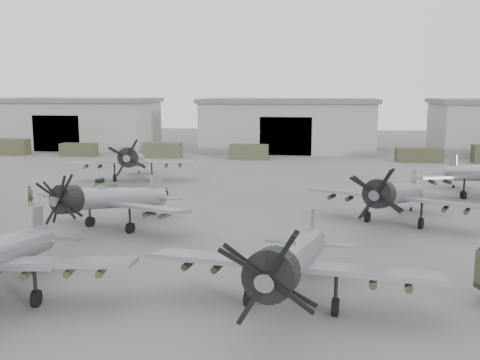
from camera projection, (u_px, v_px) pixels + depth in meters
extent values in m
plane|color=#545452|center=(234.00, 274.00, 30.17)|extent=(220.00, 220.00, 0.00)
cube|color=gray|center=(74.00, 125.00, 95.10)|extent=(28.00, 14.00, 8.00)
cube|color=#595A55|center=(73.00, 100.00, 94.37)|extent=(29.00, 14.80, 0.70)
cube|color=black|center=(56.00, 133.00, 88.63)|extent=(8.12, 0.40, 6.00)
cube|color=gray|center=(288.00, 127.00, 90.04)|extent=(28.00, 14.00, 8.00)
cube|color=#595A55|center=(288.00, 101.00, 89.31)|extent=(29.00, 14.80, 0.70)
cube|color=black|center=(286.00, 136.00, 83.57)|extent=(8.12, 0.40, 6.00)
cube|color=#3D3C27|center=(9.00, 147.00, 84.58)|extent=(6.27, 2.20, 2.49)
cube|color=#3A3C27|center=(79.00, 150.00, 83.07)|extent=(5.56, 2.20, 1.97)
cube|color=#41452D|center=(162.00, 150.00, 81.26)|extent=(5.86, 2.20, 2.27)
cube|color=#3F432C|center=(249.00, 152.00, 79.50)|extent=(5.74, 2.20, 2.15)
cube|color=#3A3926|center=(419.00, 155.00, 76.26)|extent=(6.47, 2.20, 1.96)
cylinder|color=gray|center=(295.00, 255.00, 25.73)|extent=(3.30, 11.73, 3.42)
cylinder|color=black|center=(272.00, 274.00, 20.72)|extent=(2.31, 2.01, 2.28)
cube|color=gray|center=(292.00, 265.00, 25.15)|extent=(13.89, 4.36, 0.61)
cube|color=gray|center=(311.00, 226.00, 30.57)|extent=(0.39, 1.82, 2.19)
ellipsoid|color=#3F4C54|center=(288.00, 246.00, 23.90)|extent=(0.84, 1.39, 0.61)
cylinder|color=black|center=(249.00, 297.00, 25.81)|extent=(0.43, 0.91, 0.88)
cylinder|color=black|center=(335.00, 307.00, 24.67)|extent=(0.43, 0.91, 0.88)
cylinder|color=black|center=(309.00, 268.00, 30.67)|extent=(0.18, 0.37, 0.35)
cylinder|color=gray|center=(116.00, 198.00, 40.03)|extent=(5.31, 10.73, 3.21)
cylinder|color=black|center=(67.00, 199.00, 35.73)|extent=(2.40, 2.21, 2.14)
cube|color=gray|center=(111.00, 203.00, 39.54)|extent=(12.80, 6.68, 0.58)
cube|color=gray|center=(156.00, 186.00, 44.18)|extent=(0.72, 1.64, 2.05)
ellipsoid|color=#3F4C54|center=(100.00, 189.00, 38.45)|extent=(1.01, 1.37, 0.57)
cylinder|color=black|center=(90.00, 222.00, 40.56)|extent=(0.56, 0.87, 0.82)
cylinder|color=black|center=(130.00, 228.00, 38.72)|extent=(0.56, 0.87, 0.82)
cylinder|color=black|center=(154.00, 213.00, 44.30)|extent=(0.23, 0.35, 0.33)
cylinder|color=gray|center=(398.00, 193.00, 41.36)|extent=(5.93, 11.08, 3.35)
cylinder|color=black|center=(379.00, 194.00, 36.96)|extent=(2.54, 2.36, 2.23)
cube|color=gray|center=(395.00, 198.00, 40.86)|extent=(13.25, 7.42, 0.60)
cube|color=gray|center=(413.00, 181.00, 45.59)|extent=(0.82, 1.69, 2.14)
ellipsoid|color=#3F4C54|center=(392.00, 184.00, 39.74)|extent=(1.09, 1.43, 0.60)
cylinder|color=black|center=(368.00, 217.00, 41.99)|extent=(0.61, 0.91, 0.86)
cylinder|color=black|center=(421.00, 224.00, 39.94)|extent=(0.61, 0.91, 0.86)
cylinder|color=black|center=(411.00, 209.00, 45.72)|extent=(0.25, 0.37, 0.34)
cylinder|color=#92969A|center=(134.00, 159.00, 60.90)|extent=(4.14, 11.68, 3.42)
cylinder|color=black|center=(128.00, 158.00, 55.71)|extent=(2.41, 2.14, 2.28)
cube|color=#92969A|center=(133.00, 162.00, 60.30)|extent=(13.87, 5.35, 0.61)
cube|color=#92969A|center=(138.00, 152.00, 65.92)|extent=(0.53, 1.81, 2.18)
ellipsoid|color=#3F4C54|center=(132.00, 152.00, 59.01)|extent=(0.93, 1.42, 0.61)
cylinder|color=black|center=(115.00, 178.00, 60.20)|extent=(0.49, 0.92, 0.88)
cylinder|color=black|center=(152.00, 178.00, 60.55)|extent=(0.49, 0.92, 0.88)
cylinder|color=black|center=(139.00, 172.00, 66.00)|extent=(0.20, 0.37, 0.35)
cylinder|color=#919499|center=(480.00, 173.00, 51.43)|extent=(4.39, 11.22, 3.29)
cube|color=#919499|center=(453.00, 164.00, 56.25)|extent=(0.57, 1.73, 2.11)
cylinder|color=black|center=(463.00, 195.00, 50.70)|extent=(0.50, 0.89, 0.84)
cylinder|color=black|center=(453.00, 186.00, 56.34)|extent=(0.21, 0.36, 0.34)
cube|color=gray|center=(37.00, 223.00, 31.22)|extent=(0.37, 1.81, 2.17)
cylinder|color=black|center=(36.00, 298.00, 25.68)|extent=(0.42, 0.90, 0.87)
cylinder|color=black|center=(38.00, 265.00, 31.31)|extent=(0.18, 0.36, 0.35)
cube|color=#3E472E|center=(106.00, 187.00, 53.56)|extent=(2.05, 1.33, 0.88)
cube|color=black|center=(100.00, 181.00, 53.60)|extent=(0.61, 1.02, 0.55)
cylinder|color=black|center=(106.00, 190.00, 53.62)|extent=(1.35, 0.70, 0.62)
cylinder|color=black|center=(120.00, 189.00, 53.30)|extent=(1.32, 0.17, 0.09)
cube|color=#3E472E|center=(146.00, 190.00, 52.76)|extent=(4.26, 1.80, 0.20)
cylinder|color=black|center=(146.00, 192.00, 52.81)|extent=(1.68, 0.59, 0.48)
cylinder|color=#3E472E|center=(146.00, 187.00, 52.73)|extent=(1.56, 0.45, 0.35)
imported|color=#3D3D28|center=(30.00, 195.00, 47.94)|extent=(0.62, 0.76, 1.80)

